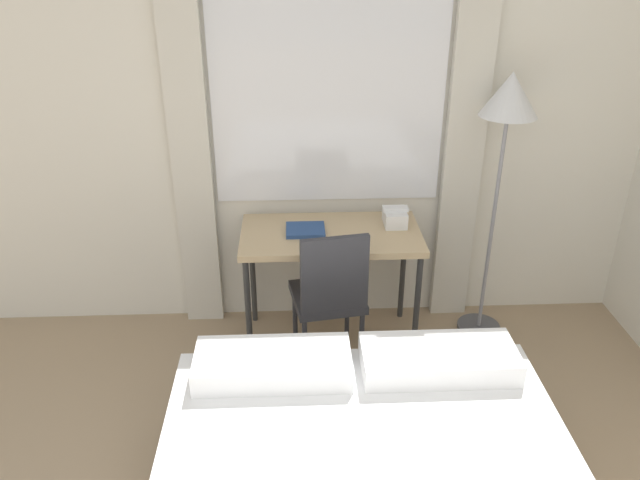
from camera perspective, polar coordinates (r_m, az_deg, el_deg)
name	(u,v)px	position (r m, az deg, el deg)	size (l,w,h in m)	color
wall_back_with_window	(295,122)	(3.86, -2.26, 10.75)	(5.41, 0.13, 2.70)	silver
desk	(331,243)	(3.77, 1.00, -0.26)	(1.08, 0.58, 0.78)	tan
desk_chair	(330,292)	(3.60, 0.92, -4.78)	(0.46, 0.46, 0.94)	#333338
standing_lamp	(507,120)	(3.76, 16.72, 10.49)	(0.33, 0.33, 1.70)	#4C4C51
telephone	(395,217)	(3.84, 6.86, 2.13)	(0.15, 0.18, 0.12)	white
book	(305,230)	(3.73, -1.34, 0.94)	(0.23, 0.20, 0.02)	navy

